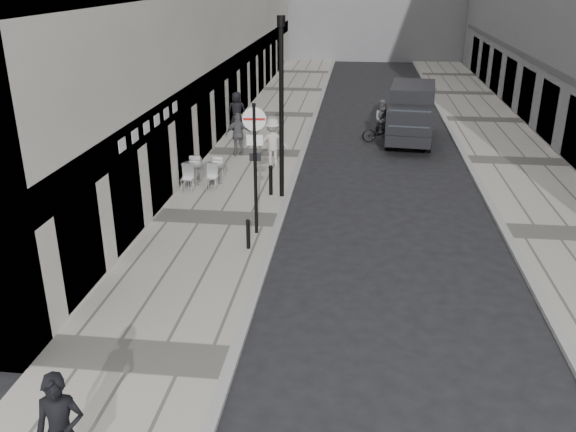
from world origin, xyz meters
name	(u,v)px	position (x,y,z in m)	size (l,w,h in m)	color
sidewalk	(257,153)	(-2.00, 18.00, 0.06)	(4.00, 60.00, 0.12)	#A09B91
far_sidewalk	(515,162)	(9.00, 18.00, 0.06)	(4.00, 60.00, 0.12)	#A09B91
sign_post	(255,152)	(-0.55, 9.28, 2.65)	(0.68, 0.12, 3.95)	black
lamppost	(281,100)	(-0.20, 12.59, 3.50)	(0.27, 0.27, 6.08)	black
bollard_near	(271,181)	(-0.60, 12.68, 0.62)	(0.13, 0.13, 1.01)	black
bollard_far	(248,235)	(-0.60, 8.14, 0.54)	(0.11, 0.11, 0.83)	black
panel_van	(411,111)	(4.82, 21.21, 1.42)	(2.52, 5.55, 2.53)	black
cyclist	(383,126)	(3.51, 20.74, 0.78)	(1.93, 0.88, 2.01)	black
pedestrian_a	(238,134)	(-2.67, 17.42, 1.04)	(1.08, 0.45, 1.84)	#5A5A5F
pedestrian_b	(273,142)	(-1.03, 16.26, 1.07)	(1.23, 0.70, 1.90)	#BCB7AE
pedestrian_c	(237,111)	(-3.60, 21.81, 1.07)	(0.93, 0.60, 1.90)	black
cafe_table_near	(192,173)	(-3.60, 13.27, 0.63)	(0.78, 1.76, 1.00)	silver
cafe_table_mid	(215,172)	(-2.81, 13.58, 0.59)	(0.72, 1.63, 0.93)	silver
cafe_table_far	(195,172)	(-3.60, 13.64, 0.56)	(0.67, 1.51, 0.86)	silver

